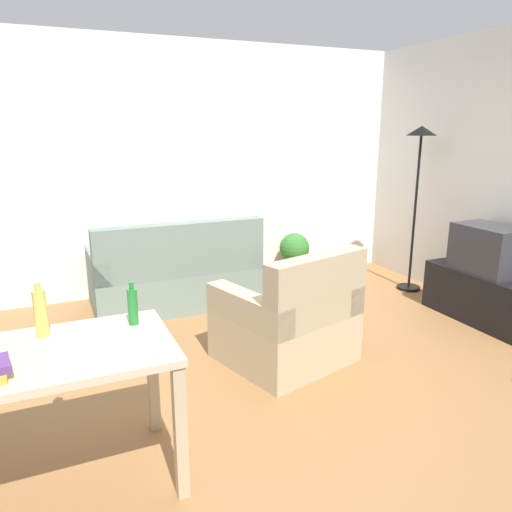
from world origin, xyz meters
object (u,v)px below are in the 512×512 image
desk (48,373)px  potted_plant (294,253)px  bottle_green (133,306)px  tv (488,249)px  couch (176,277)px  armchair (290,323)px  bottle_squat (41,313)px  tv_stand (482,296)px  torchiere_lamp (419,164)px

desk → potted_plant: (2.77, 2.67, -0.32)m
desk → bottle_green: 0.53m
tv → bottle_green: 3.42m
couch → armchair: 1.65m
potted_plant → bottle_green: 3.45m
armchair → couch: bearing=-88.3°
desk → bottle_squat: 0.31m
tv_stand → bottle_green: 3.47m
bottle_squat → couch: bearing=60.2°
tv_stand → potted_plant: (-1.03, 1.86, 0.09)m
couch → bottle_green: size_ratio=6.85×
tv_stand → bottle_squat: 3.91m
couch → tv: size_ratio=2.75×
torchiere_lamp → armchair: size_ratio=1.65×
desk → armchair: bearing=24.1°
couch → armchair: same height
couch → bottle_green: bottle_green is taller
tv → desk: bearing=102.0°
bottle_green → desk: bearing=-158.4°
torchiere_lamp → bottle_squat: 4.17m
torchiere_lamp → bottle_squat: size_ratio=6.33×
bottle_squat → potted_plant: bearing=41.7°
torchiere_lamp → bottle_green: bearing=-153.9°
tv → bottle_squat: bottle_squat is taller
desk → tv_stand: bearing=11.6°
armchair → bottle_squat: bottle_squat is taller
couch → bottle_squat: 2.55m
tv_stand → tv: 0.46m
desk → bottle_squat: (-0.01, 0.20, 0.24)m
torchiere_lamp → armchair: (-2.08, -1.03, -1.09)m
potted_plant → bottle_squat: size_ratio=1.99×
bottle_green → bottle_squat: bearing=176.7°
tv → potted_plant: 2.17m
tv → bottle_green: size_ratio=2.49×
tv_stand → bottle_squat: bottle_squat is taller
armchair → bottle_squat: bearing=2.7°
tv → armchair: bearing=90.5°
tv → bottle_green: bottle_green is taller
bottle_squat → desk: bearing=-88.5°
bottle_squat → torchiere_lamp: bearing=23.0°
couch → tv_stand: (2.57, -1.55, -0.07)m
couch → desk: size_ratio=1.37×
armchair → bottle_green: bottle_green is taller
desk → torchiere_lamp: bearing=25.2°
tv_stand → potted_plant: 2.13m
armchair → bottle_squat: (-1.73, -0.58, 0.57)m
tv_stand → desk: size_ratio=0.91×
potted_plant → bottle_green: size_ratio=2.37×
couch → tv: bearing=148.9°
bottle_green → tv_stand: bearing=10.6°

